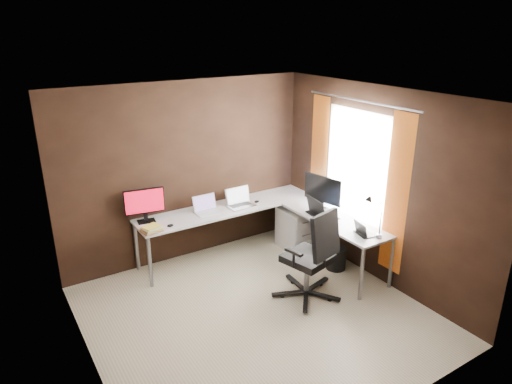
% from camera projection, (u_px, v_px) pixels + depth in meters
% --- Properties ---
extents(room, '(3.60, 3.60, 2.50)m').
position_uv_depth(room, '(279.00, 205.00, 5.09)').
color(room, '#B5A98D').
rests_on(room, ground).
extents(desk, '(2.65, 2.25, 0.73)m').
position_uv_depth(desk, '(268.00, 216.00, 6.31)').
color(desk, silver).
rests_on(desk, ground).
extents(drawer_pedestal, '(0.42, 0.50, 0.60)m').
position_uv_depth(drawer_pedestal, '(296.00, 228.00, 6.83)').
color(drawer_pedestal, silver).
rests_on(drawer_pedestal, ground).
extents(monitor_left, '(0.52, 0.18, 0.45)m').
position_uv_depth(monitor_left, '(145.00, 203.00, 5.92)').
color(monitor_left, black).
rests_on(monitor_left, desk).
extents(monitor_right, '(0.20, 0.60, 0.50)m').
position_uv_depth(monitor_right, '(323.00, 191.00, 6.29)').
color(monitor_right, black).
rests_on(monitor_right, desk).
extents(laptop_white, '(0.34, 0.25, 0.23)m').
position_uv_depth(laptop_white, '(206.00, 208.00, 6.30)').
color(laptop_white, silver).
rests_on(laptop_white, desk).
extents(laptop_silver, '(0.38, 0.27, 0.25)m').
position_uv_depth(laptop_silver, '(240.00, 202.00, 6.52)').
color(laptop_silver, silver).
rests_on(laptop_silver, desk).
extents(laptop_black_big, '(0.34, 0.45, 0.27)m').
position_uv_depth(laptop_black_big, '(320.00, 212.00, 6.15)').
color(laptop_black_big, black).
rests_on(laptop_black_big, desk).
extents(laptop_black_small, '(0.22, 0.27, 0.17)m').
position_uv_depth(laptop_black_small, '(363.00, 232.00, 5.62)').
color(laptop_black_small, black).
rests_on(laptop_black_small, desk).
extents(book_stack, '(0.27, 0.24, 0.08)m').
position_uv_depth(book_stack, '(152.00, 229.00, 5.70)').
color(book_stack, '#916C4E').
rests_on(book_stack, desk).
extents(mouse_left, '(0.10, 0.07, 0.03)m').
position_uv_depth(mouse_left, '(170.00, 226.00, 5.84)').
color(mouse_left, black).
rests_on(mouse_left, desk).
extents(mouse_corner, '(0.09, 0.06, 0.03)m').
position_uv_depth(mouse_corner, '(257.00, 202.00, 6.63)').
color(mouse_corner, black).
rests_on(mouse_corner, desk).
extents(desk_lamp, '(0.18, 0.21, 0.53)m').
position_uv_depth(desk_lamp, '(374.00, 212.00, 5.45)').
color(desk_lamp, slate).
rests_on(desk_lamp, desk).
extents(office_chair, '(0.65, 0.68, 1.17)m').
position_uv_depth(office_chair, '(310.00, 272.00, 5.55)').
color(office_chair, black).
rests_on(office_chair, ground).
extents(wastebasket, '(0.35, 0.35, 0.31)m').
position_uv_depth(wastebasket, '(336.00, 258.00, 6.25)').
color(wastebasket, black).
rests_on(wastebasket, ground).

